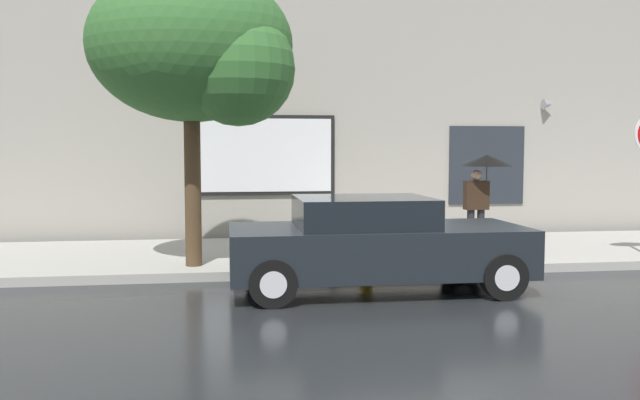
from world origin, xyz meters
name	(u,v)px	position (x,y,z in m)	size (l,w,h in m)	color
ground_plane	(436,289)	(0.00, 0.00, 0.00)	(60.00, 60.00, 0.00)	black
sidewalk	(387,253)	(0.00, 3.00, 0.07)	(20.00, 4.00, 0.15)	#A3A099
building_facade	(361,87)	(-0.01, 5.50, 3.48)	(20.00, 0.67, 7.00)	#9E998E
parked_car	(375,244)	(-0.92, 0.04, 0.68)	(4.26, 1.90, 1.37)	black
fire_hydrant	(366,239)	(-0.72, 1.53, 0.55)	(0.30, 0.44, 0.82)	yellow
pedestrian_with_umbrella	(484,174)	(1.80, 2.68, 1.59)	(0.97, 0.97, 1.81)	black
street_tree	(200,51)	(-3.44, 1.58, 3.63)	(3.29, 2.80, 4.82)	#4C3823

